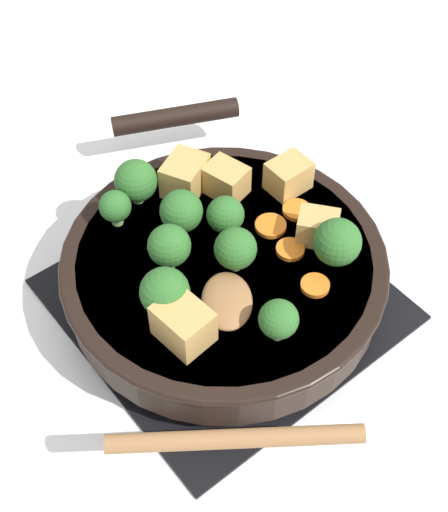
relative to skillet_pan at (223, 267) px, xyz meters
name	(u,v)px	position (x,y,z in m)	size (l,w,h in m)	color
ground_plane	(224,300)	(0.00, 0.00, -0.05)	(2.40, 2.40, 0.00)	white
front_burner_grate	(224,294)	(0.00, 0.00, -0.04)	(0.31, 0.31, 0.03)	black
skillet_pan	(223,267)	(0.00, 0.00, 0.00)	(0.34, 0.42, 0.05)	black
wooden_spoon	(231,370)	(0.08, 0.11, 0.03)	(0.21, 0.22, 0.02)	olive
tofu_cube_center_large	(288,176)	(-0.11, -0.03, 0.04)	(0.04, 0.03, 0.03)	tan
tofu_cube_near_handle	(318,227)	(-0.09, 0.04, 0.04)	(0.04, 0.03, 0.03)	tan
tofu_cube_east_chunk	(183,324)	(0.09, 0.05, 0.04)	(0.05, 0.04, 0.04)	tan
tofu_cube_west_chunk	(226,180)	(-0.06, -0.07, 0.04)	(0.04, 0.03, 0.03)	tan
tofu_cube_back_piece	(185,176)	(-0.03, -0.10, 0.04)	(0.05, 0.04, 0.04)	tan
broccoli_floret_near_spoon	(181,211)	(0.01, -0.05, 0.05)	(0.04, 0.04, 0.05)	#709956
broccoli_floret_center_top	(279,320)	(0.02, 0.11, 0.05)	(0.04, 0.04, 0.04)	#709956
broccoli_floret_east_rim	(115,207)	(0.06, -0.10, 0.04)	(0.03, 0.03, 0.04)	#709956
broccoli_floret_west_rim	(337,242)	(-0.08, 0.08, 0.05)	(0.05, 0.05, 0.05)	#709956
broccoli_floret_north_edge	(239,246)	(0.00, 0.02, 0.05)	(0.04, 0.04, 0.05)	#709956
broccoli_floret_south_cluster	(165,292)	(0.08, 0.02, 0.05)	(0.05, 0.05, 0.05)	#709956
broccoli_floret_mid_floret	(225,215)	(-0.02, -0.02, 0.05)	(0.04, 0.04, 0.05)	#709956
broccoli_floret_small_inner	(136,181)	(0.02, -0.12, 0.05)	(0.05, 0.05, 0.05)	#709956
broccoli_floret_tall_stem	(169,246)	(0.05, -0.02, 0.05)	(0.04, 0.04, 0.05)	#709956
carrot_slice_orange_thin	(269,224)	(-0.06, 0.00, 0.02)	(0.03, 0.03, 0.01)	orange
carrot_slice_near_center	(290,249)	(-0.05, 0.04, 0.02)	(0.03, 0.03, 0.01)	orange
carrot_slice_edge_slice	(296,209)	(-0.10, 0.00, 0.02)	(0.03, 0.03, 0.01)	orange
carrot_slice_under_broccoli	(315,285)	(-0.04, 0.09, 0.02)	(0.03, 0.03, 0.01)	orange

